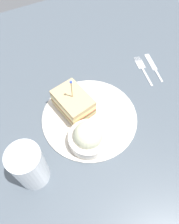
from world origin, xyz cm
name	(u,v)px	position (x,y,z in cm)	size (l,w,h in cm)	color
ground_plane	(90,120)	(0.00, 0.00, -1.00)	(111.86, 111.86, 2.00)	#4C5660
plate	(90,117)	(0.00, 0.00, 0.42)	(24.98, 24.98, 0.85)	silver
sandwich_half_center	(73,102)	(-2.58, 4.19, 3.45)	(9.00, 11.32, 11.11)	tan
coleslaw_bowl	(88,137)	(-3.58, -6.24, 3.38)	(9.52, 9.52, 6.86)	silver
drink_glass	(30,167)	(-17.96, -7.83, 5.48)	(6.91, 6.91, 11.99)	silver
fork	(142,67)	(22.58, 8.52, 0.18)	(3.61, 12.19, 0.35)	silver
knife	(153,66)	(26.01, 7.48, 0.18)	(3.56, 11.83, 0.35)	silver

